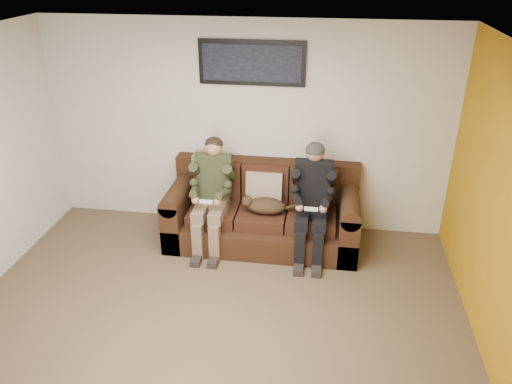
% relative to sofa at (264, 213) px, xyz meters
% --- Properties ---
extents(floor, '(5.00, 5.00, 0.00)m').
position_rel_sofa_xyz_m(floor, '(-0.28, -1.83, -0.35)').
color(floor, brown).
rests_on(floor, ground).
extents(ceiling, '(5.00, 5.00, 0.00)m').
position_rel_sofa_xyz_m(ceiling, '(-0.28, -1.83, 2.25)').
color(ceiling, silver).
rests_on(ceiling, ground).
extents(wall_back, '(5.00, 0.00, 5.00)m').
position_rel_sofa_xyz_m(wall_back, '(-0.28, 0.42, 0.95)').
color(wall_back, beige).
rests_on(wall_back, ground).
extents(sofa, '(2.29, 0.99, 0.94)m').
position_rel_sofa_xyz_m(sofa, '(0.00, 0.00, 0.00)').
color(sofa, '#321C0F').
rests_on(sofa, ground).
extents(throw_pillow, '(0.44, 0.21, 0.43)m').
position_rel_sofa_xyz_m(throw_pillow, '(0.00, 0.04, 0.31)').
color(throw_pillow, '#9D8167').
rests_on(throw_pillow, sofa).
extents(throw_blanket, '(0.47, 0.23, 0.08)m').
position_rel_sofa_xyz_m(throw_blanket, '(-0.69, 0.29, 0.58)').
color(throw_blanket, tan).
rests_on(throw_blanket, sofa).
extents(person_left, '(0.51, 0.87, 1.31)m').
position_rel_sofa_xyz_m(person_left, '(-0.59, -0.19, 0.39)').
color(person_left, '#765F49').
rests_on(person_left, sofa).
extents(person_right, '(0.51, 0.86, 1.32)m').
position_rel_sofa_xyz_m(person_right, '(0.59, -0.19, 0.39)').
color(person_right, black).
rests_on(person_right, sofa).
extents(cat, '(0.66, 0.26, 0.24)m').
position_rel_sofa_xyz_m(cat, '(0.03, -0.19, 0.20)').
color(cat, '#46301B').
rests_on(cat, sofa).
extents(framed_poster, '(1.25, 0.05, 0.52)m').
position_rel_sofa_xyz_m(framed_poster, '(-0.20, 0.38, 1.75)').
color(framed_poster, black).
rests_on(framed_poster, wall_back).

